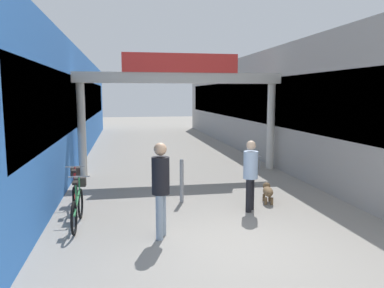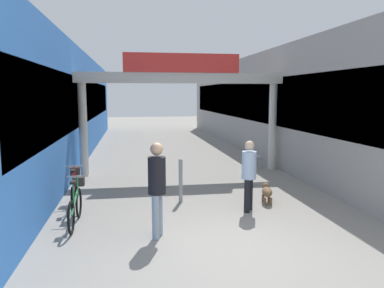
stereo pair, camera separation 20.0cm
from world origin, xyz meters
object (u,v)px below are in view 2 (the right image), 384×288
Objects in this scene: pedestrian_with_dog at (249,171)px; bollard_post_metal at (181,180)px; dog_on_leash at (267,192)px; bicycle_red_second at (74,190)px; pedestrian_companion at (157,183)px; cafe_chair_aluminium_nearer at (254,154)px; bicycle_green_nearest at (76,204)px.

bollard_post_metal is (-1.48, 1.01, -0.39)m from pedestrian_with_dog.
dog_on_leash is 0.39× the size of bicycle_red_second.
pedestrian_companion is 3.00m from bicycle_red_second.
bicycle_red_second is at bearing -179.31° from bollard_post_metal.
dog_on_leash is at bearing -4.81° from bicycle_red_second.
dog_on_leash is (0.67, 0.58, -0.67)m from pedestrian_with_dog.
bicycle_green_nearest is at bearing -137.94° from cafe_chair_aluminium_nearer.
pedestrian_companion is 3.54m from dog_on_leash.
pedestrian_companion is 7.34m from cafe_chair_aluminium_nearer.
dog_on_leash is 4.65m from bicycle_green_nearest.
bollard_post_metal is 1.26× the size of cafe_chair_aluminium_nearer.
pedestrian_with_dog reaches higher than bicycle_green_nearest.
bicycle_green_nearest reaches higher than dog_on_leash.
bicycle_green_nearest is (-1.66, 1.04, -0.63)m from pedestrian_companion.
pedestrian_with_dog is 1.83m from bollard_post_metal.
pedestrian_with_dog is 0.99× the size of bicycle_red_second.
dog_on_leash is at bearing -11.39° from bollard_post_metal.
pedestrian_companion is at bearing -122.99° from cafe_chair_aluminium_nearer.
pedestrian_with_dog is at bearing -13.49° from bicycle_red_second.
pedestrian_companion reaches higher than bicycle_red_second.
pedestrian_with_dog is 0.99× the size of bicycle_green_nearest.
cafe_chair_aluminium_nearer is (1.08, 4.28, 0.25)m from dog_on_leash.
dog_on_leash is 0.59× the size of bollard_post_metal.
pedestrian_companion is 2.07× the size of cafe_chair_aluminium_nearer.
pedestrian_companion reaches higher than pedestrian_with_dog.
bollard_post_metal is at bearing 71.77° from pedestrian_companion.
cafe_chair_aluminium_nearer is (3.23, 3.84, -0.03)m from bollard_post_metal.
bollard_post_metal reaches higher than cafe_chair_aluminium_nearer.
bicycle_green_nearest is at bearing -176.53° from pedestrian_with_dog.
cafe_chair_aluminium_nearer is at bearing 57.01° from pedestrian_companion.
bicycle_green_nearest is 1.24m from bicycle_red_second.
bollard_post_metal is at bearing -130.04° from cafe_chair_aluminium_nearer.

